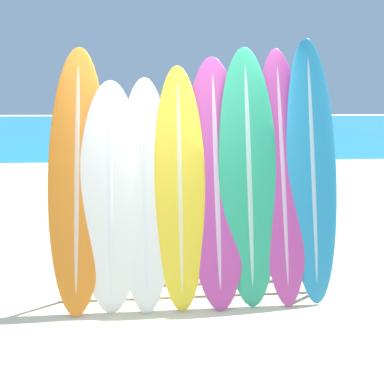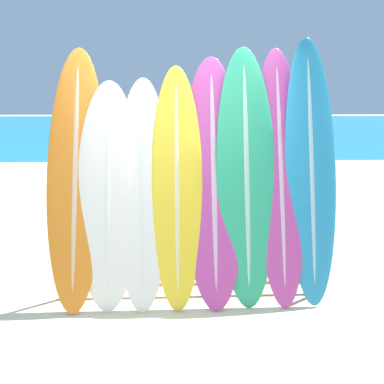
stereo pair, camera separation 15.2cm
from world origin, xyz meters
name	(u,v)px [view 1 (the left image)]	position (x,y,z in m)	size (l,w,h in m)	color
ground_plane	(167,318)	(0.00, 0.00, 0.00)	(160.00, 160.00, 0.00)	beige
ocean_water	(162,123)	(0.00, 38.57, 0.00)	(120.00, 60.00, 0.01)	teal
surfboard_rack	(198,251)	(0.31, 0.40, 0.46)	(2.58, 0.04, 0.85)	gray
surfboard_slot_0	(78,176)	(-0.81, 0.51, 1.21)	(0.54, 0.94, 2.41)	orange
surfboard_slot_1	(111,194)	(-0.50, 0.43, 1.05)	(0.59, 0.74, 2.09)	silver
surfboard_slot_2	(145,191)	(-0.18, 0.46, 1.06)	(0.51, 0.81, 2.12)	silver
surfboard_slot_3	(180,184)	(0.14, 0.46, 1.12)	(0.49, 0.84, 2.24)	yellow
surfboard_slot_4	(216,178)	(0.49, 0.50, 1.17)	(0.60, 0.92, 2.33)	#B23D8E
surfboard_slot_5	(248,174)	(0.80, 0.48, 1.21)	(0.57, 0.81, 2.42)	#289E70
surfboard_slot_6	(282,173)	(1.13, 0.50, 1.21)	(0.49, 0.88, 2.41)	#B23D8E
surfboard_slot_7	(312,168)	(1.42, 0.49, 1.25)	(0.49, 0.80, 2.50)	teal
person_near_water	(189,148)	(0.59, 5.73, 0.89)	(0.22, 0.27, 1.63)	#A87A5B
person_mid_beach	(193,167)	(0.45, 2.70, 0.92)	(0.29, 0.25, 1.69)	tan
person_far_left	(125,152)	(-0.75, 4.35, 0.96)	(0.29, 0.24, 1.77)	#846047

